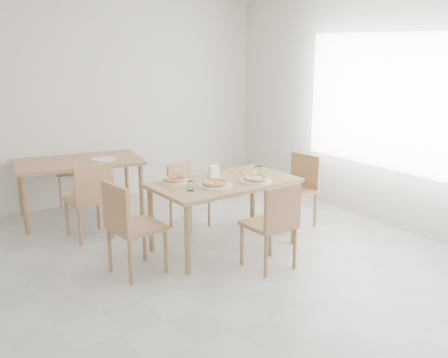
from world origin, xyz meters
TOP-DOWN VIEW (x-y plane):
  - room at (2.98, 0.30)m, footprint 7.28×7.00m
  - main_table at (0.91, 1.04)m, footprint 1.56×0.92m
  - chair_south at (0.99, 0.28)m, footprint 0.45×0.45m
  - chair_north at (0.91, 1.88)m, footprint 0.47×0.47m
  - chair_west at (-0.24, 0.97)m, footprint 0.50×0.50m
  - chair_east at (2.08, 1.15)m, footprint 0.49×0.49m
  - plate_margherita at (0.72, 0.93)m, footprint 0.35×0.35m
  - plate_mushroom at (1.18, 0.84)m, footprint 0.34×0.34m
  - plate_pepperoni at (0.45, 1.30)m, footprint 0.30×0.30m
  - pizza_margherita at (0.72, 0.93)m, footprint 0.31×0.31m
  - pizza_mushroom at (1.18, 0.84)m, footprint 0.31×0.31m
  - pizza_pepperoni at (0.45, 1.30)m, footprint 0.25×0.25m
  - tumbler_a at (1.36, 1.03)m, footprint 0.08×0.08m
  - tumbler_b at (0.43, 0.93)m, footprint 0.07×0.07m
  - napkin_holder at (0.90, 1.23)m, footprint 0.13×0.08m
  - fork_a at (0.28, 1.04)m, footprint 0.02×0.17m
  - fork_b at (1.28, 1.24)m, footprint 0.08×0.19m
  - second_table at (-0.03, 2.90)m, footprint 1.65×1.12m
  - chair_back_s at (-0.20, 2.07)m, footprint 0.46×0.46m
  - chair_back_n at (0.14, 3.71)m, footprint 0.54×0.54m
  - plate_empty at (0.24, 2.74)m, footprint 0.29×0.29m

SIDE VIEW (x-z plane):
  - chair_north at x=0.91m, z-range 0.06..0.84m
  - chair_east at x=2.08m, z-range 0.07..0.94m
  - chair_back_n at x=0.14m, z-range 0.07..0.95m
  - chair_south at x=0.99m, z-range 0.07..0.95m
  - chair_back_s at x=-0.20m, z-range 0.07..0.97m
  - chair_west at x=-0.24m, z-range 0.07..1.00m
  - second_table at x=-0.03m, z-range 0.29..1.04m
  - main_table at x=0.91m, z-range 0.29..1.04m
  - fork_a at x=0.28m, z-range 0.75..0.76m
  - fork_b at x=1.28m, z-range 0.75..0.76m
  - plate_margherita at x=0.72m, z-range 0.75..0.77m
  - plate_mushroom at x=1.18m, z-range 0.75..0.77m
  - plate_pepperoni at x=0.45m, z-range 0.75..0.77m
  - plate_empty at x=0.24m, z-range 0.75..0.77m
  - pizza_margherita at x=0.72m, z-range 0.76..0.80m
  - pizza_mushroom at x=1.18m, z-range 0.76..0.80m
  - pizza_pepperoni at x=0.45m, z-range 0.77..0.80m
  - tumbler_b at x=0.43m, z-range 0.75..0.85m
  - tumbler_a at x=1.36m, z-range 0.75..0.86m
  - napkin_holder at x=0.90m, z-range 0.75..0.89m
  - room at x=2.98m, z-range -2.00..5.00m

